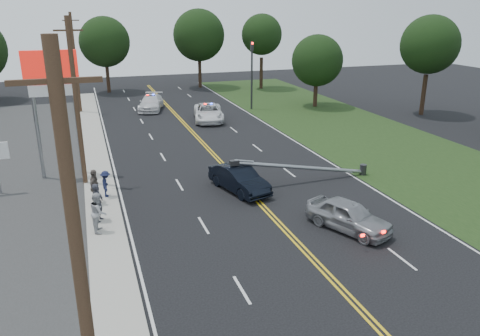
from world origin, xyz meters
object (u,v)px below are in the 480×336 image
object	(u,v)px
fallen_streetlight	(310,168)
crashed_sedan	(239,179)
pylon_sign	(52,84)
utility_pole_mid	(77,103)
emergency_a	(208,113)
bystander_d	(95,187)
traffic_signal	(252,70)
bystander_c	(106,184)
utility_pole_far	(75,63)
bystander_a	(98,202)
utility_pole_near	(81,285)
waiting_sedan	(349,216)
emergency_b	(151,103)
bystander_b	(99,212)

from	to	relation	value
fallen_streetlight	crashed_sedan	bearing A→B (deg)	-178.62
pylon_sign	utility_pole_mid	distance (m)	2.55
emergency_a	bystander_d	distance (m)	21.12
traffic_signal	bystander_c	world-z (taller)	traffic_signal
crashed_sedan	utility_pole_far	bearing A→B (deg)	92.78
emergency_a	bystander_a	world-z (taller)	bystander_a
utility_pole_far	fallen_streetlight	bearing A→B (deg)	-62.76
utility_pole_far	crashed_sedan	distance (m)	27.86
fallen_streetlight	utility_pole_near	size ratio (longest dim) A/B	0.94
waiting_sedan	emergency_b	size ratio (longest dim) A/B	0.81
waiting_sedan	emergency_a	world-z (taller)	emergency_a
bystander_a	bystander_c	bearing A→B (deg)	10.86
fallen_streetlight	utility_pole_near	xyz separation A→B (m)	(-13.39, -16.00, 4.17)
pylon_sign	bystander_d	bearing A→B (deg)	-72.57
emergency_b	pylon_sign	bearing A→B (deg)	-97.48
traffic_signal	utility_pole_near	world-z (taller)	utility_pole_near
emergency_b	crashed_sedan	bearing A→B (deg)	-69.89
pylon_sign	utility_pole_near	xyz separation A→B (m)	(1.30, -22.00, -0.91)
pylon_sign	waiting_sedan	world-z (taller)	pylon_sign
pylon_sign	crashed_sedan	distance (m)	12.84
traffic_signal	emergency_b	world-z (taller)	traffic_signal
traffic_signal	fallen_streetlight	distance (m)	22.62
utility_pole_mid	bystander_c	size ratio (longest dim) A/B	6.51
utility_pole_far	crashed_sedan	size ratio (longest dim) A/B	2.18
emergency_a	bystander_b	size ratio (longest dim) A/B	2.91
fallen_streetlight	traffic_signal	bearing A→B (deg)	79.41
pylon_sign	emergency_b	distance (m)	21.39
traffic_signal	fallen_streetlight	bearing A→B (deg)	-100.59
emergency_a	bystander_c	world-z (taller)	bystander_c
waiting_sedan	bystander_b	distance (m)	12.14
utility_pole_near	bystander_b	world-z (taller)	utility_pole_near
pylon_sign	crashed_sedan	bearing A→B (deg)	-31.44
utility_pole_near	emergency_a	xyz separation A→B (m)	(11.70, 34.19, -4.28)
utility_pole_mid	waiting_sedan	xyz separation A→B (m)	(12.16, -10.71, -4.33)
crashed_sedan	waiting_sedan	distance (m)	7.45
utility_pole_far	emergency_a	bearing A→B (deg)	-33.73
emergency_a	bystander_c	bearing A→B (deg)	-110.61
waiting_sedan	pylon_sign	bearing A→B (deg)	112.43
bystander_a	utility_pole_far	bearing A→B (deg)	21.85
pylon_sign	bystander_c	distance (m)	7.41
utility_pole_far	bystander_d	bearing A→B (deg)	-88.90
pylon_sign	bystander_a	xyz separation A→B (m)	(1.87, -7.99, -4.88)
pylon_sign	traffic_signal	bearing A→B (deg)	40.39
utility_pole_near	emergency_a	distance (m)	36.39
crashed_sedan	bystander_a	xyz separation A→B (m)	(-8.13, -1.88, 0.36)
utility_pole_near	utility_pole_far	world-z (taller)	same
waiting_sedan	bystander_b	world-z (taller)	bystander_b
utility_pole_far	bystander_b	bearing A→B (deg)	-88.93
fallen_streetlight	waiting_sedan	size ratio (longest dim) A/B	2.13
crashed_sedan	waiting_sedan	size ratio (longest dim) A/B	1.04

